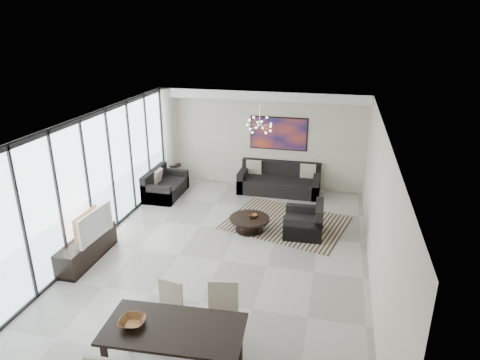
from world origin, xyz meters
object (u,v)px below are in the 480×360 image
(coffee_table, at_px, (249,223))
(television, at_px, (91,224))
(tv_console, at_px, (87,249))
(sofa_main, at_px, (279,183))
(dining_table, at_px, (174,333))

(coffee_table, xyz_separation_m, television, (-2.88, -2.04, 0.65))
(tv_console, bearing_deg, sofa_main, 54.19)
(tv_console, bearing_deg, dining_table, -40.15)
(coffee_table, distance_m, television, 3.59)
(television, bearing_deg, sofa_main, -31.29)
(coffee_table, bearing_deg, dining_table, -91.18)
(coffee_table, height_order, television, television)
(sofa_main, distance_m, dining_table, 7.20)
(tv_console, bearing_deg, television, 10.90)
(dining_table, bearing_deg, television, 137.91)
(television, xyz_separation_m, dining_table, (2.79, -2.52, -0.12))
(coffee_table, relative_size, television, 0.88)
(tv_console, height_order, dining_table, dining_table)
(sofa_main, height_order, tv_console, sofa_main)
(dining_table, bearing_deg, coffee_table, 88.82)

